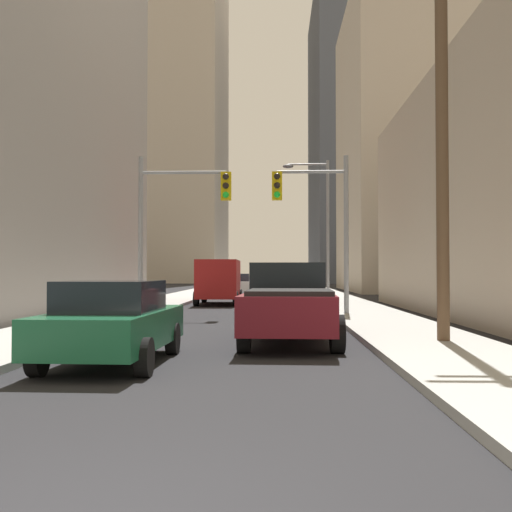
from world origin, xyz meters
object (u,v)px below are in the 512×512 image
(pickup_truck_maroon, at_px, (289,303))
(cargo_van_red, at_px, (219,279))
(sedan_silver, at_px, (290,297))
(sedan_green, at_px, (113,322))
(traffic_signal_near_left, at_px, (180,209))
(sedan_white, at_px, (238,284))
(traffic_signal_near_right, at_px, (314,209))
(sedan_beige, at_px, (284,288))

(pickup_truck_maroon, xyz_separation_m, cargo_van_red, (-3.23, 16.84, 0.35))
(cargo_van_red, distance_m, sedan_silver, 10.19)
(cargo_van_red, distance_m, sedan_green, 20.35)
(sedan_silver, xyz_separation_m, traffic_signal_near_left, (-4.10, 0.97, 3.26))
(sedan_green, xyz_separation_m, sedan_white, (0.25, 33.14, 0.00))
(traffic_signal_near_right, bearing_deg, sedan_silver, -134.09)
(pickup_truck_maroon, xyz_separation_m, traffic_signal_near_left, (-3.91, 8.22, 3.10))
(sedan_green, distance_m, traffic_signal_near_left, 12.19)
(sedan_beige, xyz_separation_m, traffic_signal_near_left, (-4.02, -10.97, 3.26))
(traffic_signal_near_right, bearing_deg, sedan_white, 100.96)
(pickup_truck_maroon, distance_m, cargo_van_red, 17.15)
(traffic_signal_near_right, bearing_deg, pickup_truck_maroon, -97.85)
(sedan_green, bearing_deg, traffic_signal_near_right, 69.44)
(sedan_white, xyz_separation_m, traffic_signal_near_right, (4.15, -21.41, 3.22))
(sedan_green, xyz_separation_m, sedan_silver, (3.46, 10.76, 0.00))
(traffic_signal_near_right, bearing_deg, sedan_green, -110.56)
(sedan_white, bearing_deg, cargo_van_red, -90.95)
(cargo_van_red, distance_m, sedan_beige, 4.12)
(cargo_van_red, height_order, sedan_beige, cargo_van_red)
(pickup_truck_maroon, distance_m, sedan_beige, 19.19)
(sedan_white, distance_m, traffic_signal_near_right, 22.05)
(pickup_truck_maroon, relative_size, cargo_van_red, 1.04)
(cargo_van_red, height_order, sedan_silver, cargo_van_red)
(sedan_green, bearing_deg, sedan_silver, 72.17)
(cargo_van_red, bearing_deg, traffic_signal_near_right, -63.17)
(sedan_silver, xyz_separation_m, sedan_beige, (-0.08, 11.94, 0.00))
(sedan_green, distance_m, sedan_silver, 11.30)
(sedan_silver, relative_size, traffic_signal_near_left, 0.71)
(sedan_white, bearing_deg, sedan_green, -90.43)
(pickup_truck_maroon, xyz_separation_m, sedan_beige, (0.11, 19.19, -0.16))
(sedan_silver, bearing_deg, sedan_green, -107.83)
(traffic_signal_near_left, relative_size, traffic_signal_near_right, 1.00)
(pickup_truck_maroon, relative_size, sedan_green, 1.28)
(cargo_van_red, relative_size, sedan_silver, 1.23)
(sedan_beige, xyz_separation_m, sedan_white, (-3.13, 10.44, 0.00))
(sedan_green, bearing_deg, cargo_van_red, 89.89)
(cargo_van_red, xyz_separation_m, traffic_signal_near_left, (-0.68, -8.62, 2.74))
(pickup_truck_maroon, distance_m, traffic_signal_near_right, 8.84)
(pickup_truck_maroon, bearing_deg, traffic_signal_near_left, 115.42)
(sedan_beige, bearing_deg, pickup_truck_maroon, -90.34)
(sedan_green, relative_size, sedan_silver, 1.00)
(pickup_truck_maroon, bearing_deg, sedan_silver, 88.46)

